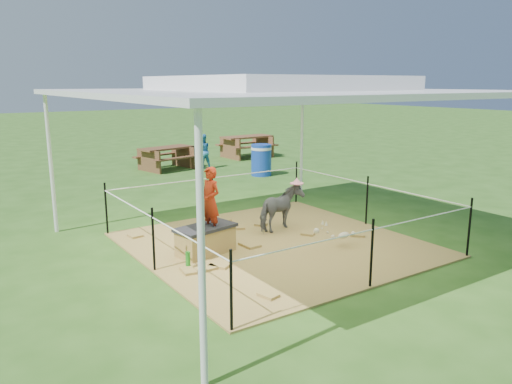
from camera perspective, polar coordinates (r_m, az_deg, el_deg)
ground at (r=8.83m, az=2.18°, el=-6.10°), size 90.00×90.00×0.00m
hay_patch at (r=8.82m, az=2.18°, el=-6.00°), size 4.60×4.60×0.03m
canopy_tent at (r=8.37m, az=2.34°, el=11.66°), size 6.30×6.30×2.90m
rope_fence at (r=8.64m, az=2.22°, el=-2.05°), size 4.54×4.54×1.00m
straw_bale at (r=8.32m, az=-5.76°, el=-5.61°), size 1.01×0.65×0.42m
dark_cloth at (r=8.25m, az=-5.80°, el=-4.06°), size 1.08×0.71×0.05m
woman at (r=8.16m, az=-5.26°, el=-0.35°), size 0.35×0.46×1.12m
green_bottle at (r=7.73m, az=-7.78°, el=-7.70°), size 0.09×0.09×0.26m
pony at (r=9.50m, az=2.86°, el=-1.91°), size 1.10×0.75×0.85m
pink_hat at (r=9.39m, az=2.89°, el=0.97°), size 0.26×0.26×0.12m
foal at (r=8.74m, az=9.99°, el=-4.73°), size 0.88×0.60×0.45m
trash_barrel at (r=15.28m, az=0.60°, el=3.68°), size 0.66×0.66×0.96m
picnic_table_near at (r=16.63m, az=-10.19°, el=3.81°), size 1.99×1.62×0.74m
picnic_table_far at (r=19.10m, az=-1.05°, el=5.21°), size 1.98×1.45×0.81m
distant_person at (r=16.62m, az=-6.11°, el=4.64°), size 0.59×0.48×1.14m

